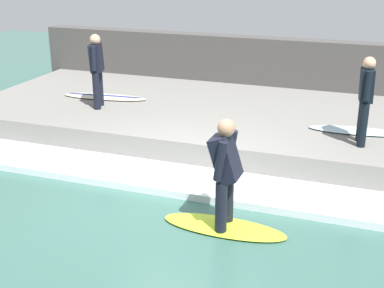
# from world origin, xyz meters

# --- Properties ---
(ground_plane) EXTENTS (28.00, 28.00, 0.00)m
(ground_plane) POSITION_xyz_m (0.00, 0.00, 0.00)
(ground_plane) COLOR #386056
(concrete_ledge) EXTENTS (4.40, 11.26, 0.53)m
(concrete_ledge) POSITION_xyz_m (3.23, 0.00, 0.27)
(concrete_ledge) COLOR slate
(concrete_ledge) RESTS_ON ground_plane
(back_wall) EXTENTS (0.50, 11.82, 1.67)m
(back_wall) POSITION_xyz_m (5.68, 0.00, 0.84)
(back_wall) COLOR #474442
(back_wall) RESTS_ON ground_plane
(wave_foam_crest) EXTENTS (1.10, 10.69, 0.12)m
(wave_foam_crest) POSITION_xyz_m (0.48, 0.00, 0.06)
(wave_foam_crest) COLOR silver
(wave_foam_crest) RESTS_ON ground_plane
(surfboard_riding) EXTENTS (0.61, 1.81, 0.06)m
(surfboard_riding) POSITION_xyz_m (-0.73, -0.95, 0.03)
(surfboard_riding) COLOR #BFE02D
(surfboard_riding) RESTS_ON ground_plane
(surfer_riding) EXTENTS (0.58, 0.42, 1.57)m
(surfer_riding) POSITION_xyz_m (-0.73, -0.95, 0.93)
(surfer_riding) COLOR black
(surfer_riding) RESTS_ON surfboard_riding
(surfer_waiting_near) EXTENTS (0.51, 0.27, 1.52)m
(surfer_waiting_near) POSITION_xyz_m (2.02, -2.59, 1.39)
(surfer_waiting_near) COLOR black
(surfer_waiting_near) RESTS_ON concrete_ledge
(surfboard_waiting_near) EXTENTS (0.57, 1.75, 0.06)m
(surfboard_waiting_near) POSITION_xyz_m (2.62, -2.49, 0.56)
(surfboard_waiting_near) COLOR silver
(surfboard_waiting_near) RESTS_ON concrete_ledge
(surfer_waiting_far) EXTENTS (0.51, 0.34, 1.54)m
(surfer_waiting_far) POSITION_xyz_m (2.48, 2.78, 1.40)
(surfer_waiting_far) COLOR black
(surfer_waiting_far) RESTS_ON concrete_ledge
(surfboard_waiting_far) EXTENTS (0.69, 1.99, 0.07)m
(surfboard_waiting_far) POSITION_xyz_m (3.15, 3.01, 0.56)
(surfboard_waiting_far) COLOR beige
(surfboard_waiting_far) RESTS_ON concrete_ledge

